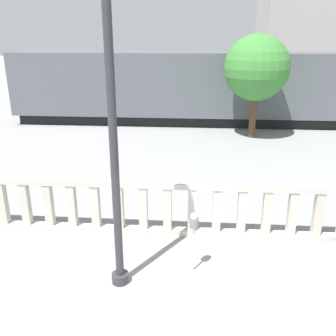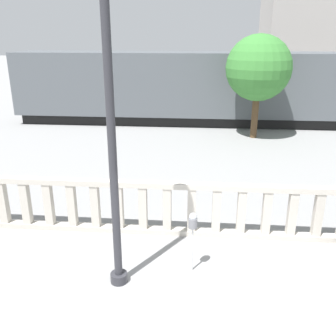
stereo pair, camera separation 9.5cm
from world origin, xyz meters
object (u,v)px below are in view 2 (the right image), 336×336
at_px(lamppost, 110,110).
at_px(train_near, 280,88).
at_px(tree_left, 259,68).
at_px(parking_meter, 193,225).

xyz_separation_m(lamppost, train_near, (5.75, 14.54, -1.53)).
bearing_deg(lamppost, tree_left, 70.49).
relative_size(train_near, tree_left, 5.91).
distance_m(lamppost, tree_left, 12.41).
bearing_deg(lamppost, train_near, 68.42).
height_order(parking_meter, train_near, train_near).
bearing_deg(parking_meter, lamppost, -160.24).
height_order(parking_meter, tree_left, tree_left).
distance_m(lamppost, parking_meter, 2.90).
relative_size(lamppost, train_near, 0.21).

